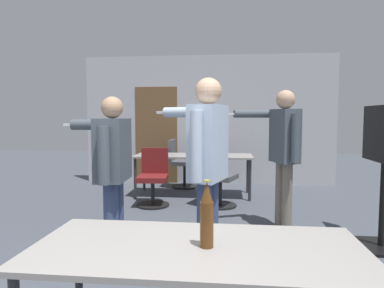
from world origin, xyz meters
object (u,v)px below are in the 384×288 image
at_px(person_near_casual, 283,145).
at_px(person_center_tall, 207,156).
at_px(office_chair_far_left, 216,179).
at_px(office_chair_mid_tucked, 153,179).
at_px(person_right_polo, 112,163).
at_px(beer_bottle, 207,216).
at_px(office_chair_near_pushed, 181,165).

bearing_deg(person_near_casual, person_center_tall, 126.64).
xyz_separation_m(person_center_tall, office_chair_far_left, (-0.00, 2.36, -0.63)).
xyz_separation_m(person_near_casual, person_center_tall, (-0.88, -1.32, 0.00)).
xyz_separation_m(person_near_casual, office_chair_mid_tucked, (-1.88, 0.99, -0.65)).
relative_size(person_right_polo, person_center_tall, 0.92).
distance_m(person_near_casual, person_right_polo, 2.13).
relative_size(person_near_casual, beer_bottle, 4.91).
height_order(person_near_casual, beer_bottle, person_near_casual).
xyz_separation_m(office_chair_far_left, beer_bottle, (0.08, -3.63, 0.46)).
xyz_separation_m(person_right_polo, office_chair_far_left, (0.96, 2.10, -0.52)).
relative_size(person_near_casual, office_chair_far_left, 1.87).
relative_size(office_chair_near_pushed, beer_bottle, 2.70).
relative_size(person_center_tall, office_chair_mid_tucked, 1.94).
height_order(person_center_tall, beer_bottle, person_center_tall).
distance_m(office_chair_near_pushed, office_chair_mid_tucked, 1.44).
height_order(office_chair_near_pushed, office_chair_far_left, office_chair_near_pushed).
xyz_separation_m(office_chair_near_pushed, beer_bottle, (0.84, -5.00, 0.44)).
bearing_deg(person_right_polo, beer_bottle, -148.32).
distance_m(person_right_polo, office_chair_mid_tucked, 2.13).
bearing_deg(office_chair_near_pushed, person_center_tall, 15.18).
xyz_separation_m(person_right_polo, person_center_tall, (0.96, -0.26, 0.11)).
height_order(person_right_polo, person_center_tall, person_center_tall).
distance_m(person_near_casual, person_center_tall, 1.59).
distance_m(person_near_casual, office_chair_near_pushed, 2.97).
xyz_separation_m(office_chair_near_pushed, office_chair_far_left, (0.75, -1.37, -0.02)).
height_order(person_center_tall, office_chair_near_pushed, person_center_tall).
height_order(office_chair_near_pushed, office_chair_mid_tucked, office_chair_near_pushed).
height_order(person_right_polo, office_chair_near_pushed, person_right_polo).
height_order(office_chair_mid_tucked, beer_bottle, beer_bottle).
bearing_deg(office_chair_near_pushed, office_chair_far_left, 32.50).
relative_size(person_right_polo, office_chair_near_pushed, 1.68).
distance_m(person_center_tall, office_chair_mid_tucked, 2.60).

